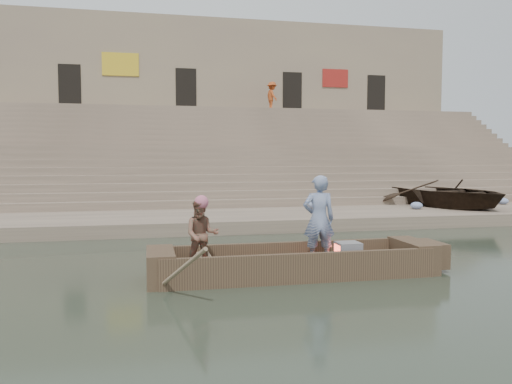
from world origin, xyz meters
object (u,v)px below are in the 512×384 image
object	(u,v)px
standing_man	(319,219)
pedestrian	(272,96)
television	(348,252)
rowing_man	(202,235)
main_rowboat	(293,270)
beached_rowboat	(448,193)

from	to	relation	value
standing_man	pedestrian	size ratio (longest dim) A/B	0.96
television	pedestrian	distance (m)	22.81
standing_man	television	size ratio (longest dim) A/B	3.77
standing_man	television	world-z (taller)	standing_man
rowing_man	pedestrian	distance (m)	23.51
main_rowboat	rowing_man	size ratio (longest dim) A/B	3.76
pedestrian	television	bearing A→B (deg)	161.65
rowing_man	television	world-z (taller)	rowing_man
rowing_man	beached_rowboat	world-z (taller)	rowing_man
main_rowboat	standing_man	world-z (taller)	standing_man
pedestrian	standing_man	bearing A→B (deg)	160.14
standing_man	rowing_man	bearing A→B (deg)	12.42
rowing_man	beached_rowboat	size ratio (longest dim) A/B	0.26
main_rowboat	television	world-z (taller)	television
rowing_man	pedestrian	world-z (taller)	pedestrian
rowing_man	standing_man	bearing A→B (deg)	10.17
standing_man	main_rowboat	bearing A→B (deg)	16.17
main_rowboat	rowing_man	world-z (taller)	rowing_man
rowing_man	pedestrian	bearing A→B (deg)	77.07
rowing_man	beached_rowboat	distance (m)	13.18
beached_rowboat	pedestrian	world-z (taller)	pedestrian
beached_rowboat	pedestrian	size ratio (longest dim) A/B	2.81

